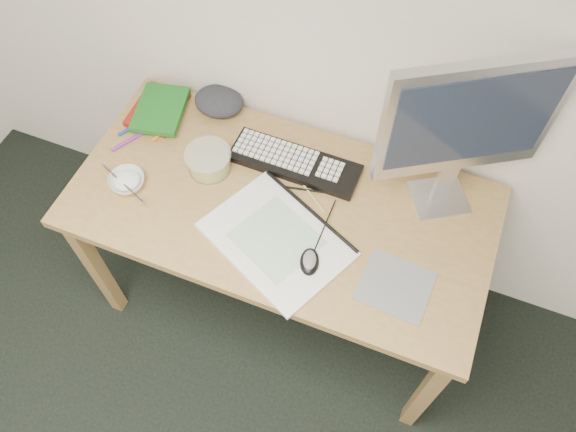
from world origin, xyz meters
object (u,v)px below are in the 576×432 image
rice_bowl (127,182)px  desk (281,217)px  keyboard (295,163)px  sketchpad (276,240)px  monitor (468,124)px

rice_bowl → desk: bearing=13.1°
keyboard → sketchpad: bearing=-79.1°
desk → keyboard: 0.19m
keyboard → monitor: (0.49, 0.05, 0.36)m
monitor → keyboard: bearing=154.1°
desk → sketchpad: size_ratio=3.19×
desk → keyboard: size_ratio=3.10×
keyboard → rice_bowl: (-0.49, -0.28, 0.01)m
sketchpad → rice_bowl: (-0.55, 0.02, 0.01)m
sketchpad → keyboard: (-0.05, 0.30, 0.01)m
desk → keyboard: keyboard is taller
desk → sketchpad: bearing=-73.3°
desk → sketchpad: 0.17m
rice_bowl → monitor: bearing=18.6°
sketchpad → keyboard: size_ratio=0.97×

